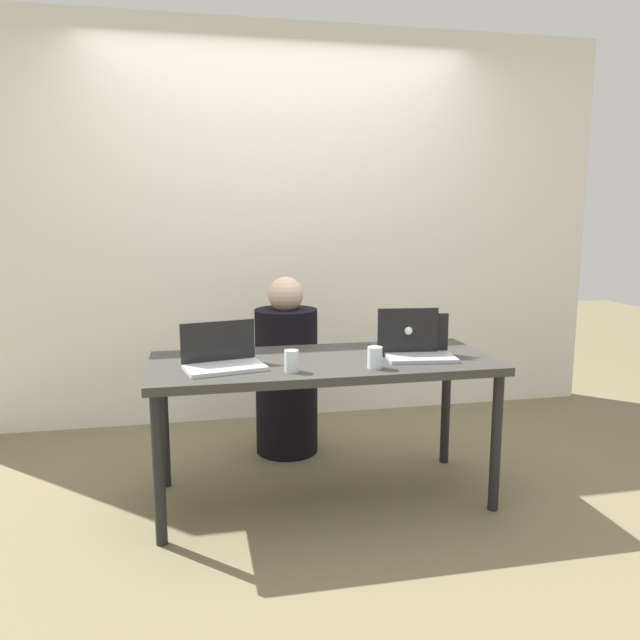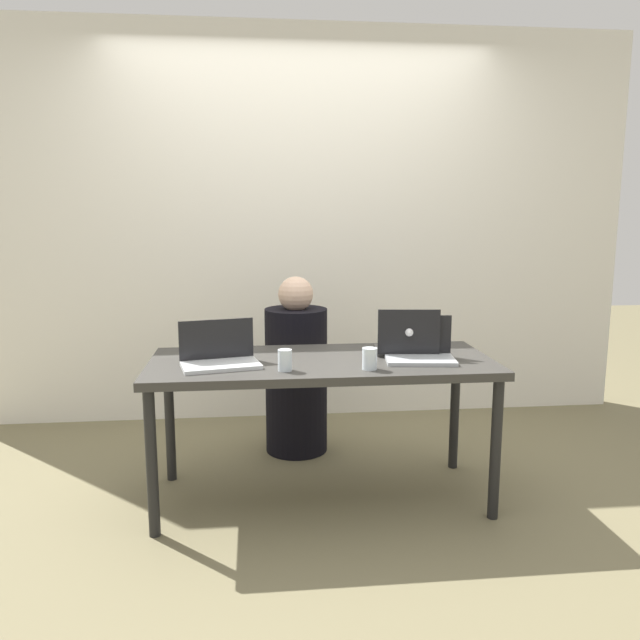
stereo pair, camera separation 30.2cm
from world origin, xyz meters
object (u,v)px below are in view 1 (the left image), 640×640
person_at_center (286,375)px  laptop_front_left (222,358)px  water_glass_right (375,359)px  laptop_front_right (419,348)px  laptop_back_right (404,342)px  water_glass_left (292,362)px

person_at_center → laptop_front_left: (-0.40, -0.72, 0.29)m
laptop_front_left → water_glass_right: size_ratio=3.93×
laptop_front_left → water_glass_right: 0.69m
laptop_front_left → laptop_front_right: bearing=-11.8°
laptop_front_left → laptop_back_right: size_ratio=1.18×
laptop_front_left → water_glass_left: 0.32m
water_glass_right → water_glass_left: bearing=177.6°
person_at_center → laptop_front_left: person_at_center is taller
water_glass_left → laptop_front_left: bearing=156.5°
person_at_center → water_glass_right: (0.27, -0.87, 0.29)m
laptop_front_right → laptop_back_right: size_ratio=1.06×
water_glass_right → water_glass_left: size_ratio=1.02×
laptop_front_right → laptop_back_right: bearing=110.5°
water_glass_right → laptop_back_right: bearing=50.3°
person_at_center → laptop_back_right: size_ratio=3.20×
laptop_front_right → water_glass_right: size_ratio=3.53×
water_glass_right → laptop_front_left: bearing=167.9°
person_at_center → laptop_front_left: bearing=48.2°
water_glass_left → person_at_center: bearing=82.9°
laptop_front_left → laptop_back_right: bearing=-3.6°
person_at_center → water_glass_left: size_ratio=10.81×
laptop_front_left → laptop_front_right: laptop_front_right is taller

